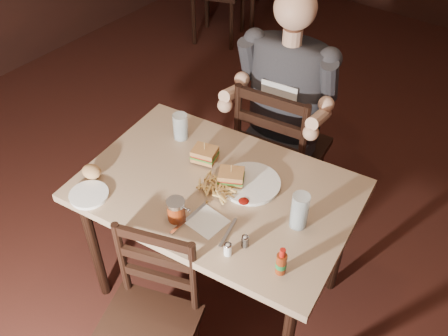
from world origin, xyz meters
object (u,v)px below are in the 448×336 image
Objects in this scene: side_plate at (89,196)px; diner at (285,81)px; hot_sauce at (282,261)px; chair_far at (282,149)px; syrup_dispenser at (176,210)px; glass_right at (300,211)px; dinner_plate at (250,184)px; main_table at (217,200)px; chair_near at (144,334)px; glass_left at (180,126)px.

diner is at bearing 71.98° from side_plate.
hot_sauce is 0.78× the size of side_plate.
syrup_dispenser is at bearing 85.24° from chair_far.
chair_far is 0.89m from glass_right.
main_table is at bearing -137.14° from dinner_plate.
dinner_plate is (0.11, 0.10, 0.09)m from main_table.
main_table is at bearing 78.00° from chair_near.
hot_sauce is at bearing -3.43° from syrup_dispenser.
glass_left is (-0.44, 0.76, 0.41)m from chair_near.
chair_far reaches higher than glass_right.
main_table is 0.71m from diner.
chair_near reaches higher than main_table.
syrup_dispenser is at bearing 86.10° from chair_near.
main_table is 9.93× the size of hot_sauce.
glass_left is 0.56m from side_plate.
dinner_plate is 2.01× the size of hot_sauce.
dinner_plate is at bearing 99.03° from chair_far.
glass_left is (-0.29, -0.47, -0.13)m from diner.
glass_left reaches higher than side_plate.
main_table is at bearing 88.06° from chair_far.
side_plate is at bearing -168.11° from syrup_dispenser.
syrup_dispenser is (0.05, -0.89, -0.15)m from diner.
main_table is 1.51× the size of chair_near.
main_table is at bearing -92.08° from diner.
hot_sauce reaches higher than side_plate.
main_table is 1.39× the size of diner.
glass_right is at bearing -13.72° from dinner_plate.
syrup_dispenser is (0.06, -0.94, 0.33)m from chair_far.
side_plate is at bearing -94.65° from glass_left.
chair_far is 5.87× the size of side_plate.
diner reaches higher than main_table.
main_table is 0.28m from syrup_dispenser.
glass_right is at bearing 117.18° from chair_far.
main_table is at bearing 43.31° from side_plate.
dinner_plate is 1.96× the size of glass_left.
diner is 3.55× the size of dinner_plate.
glass_left is (-0.47, 0.07, 0.06)m from dinner_plate.
side_plate is at bearing -116.36° from diner.
hot_sauce reaches higher than main_table.
chair_far is 7.29× the size of glass_left.
chair_near reaches higher than dinner_plate.
chair_far is 1.14× the size of chair_near.
syrup_dispenser is (0.34, -0.42, -0.02)m from glass_left.
syrup_dispenser is at bearing -110.10° from dinner_plate.
chair_far is at bearing 73.06° from side_plate.
chair_far is 9.61× the size of syrup_dispenser.
glass_left is 0.77m from glass_right.
main_table is 0.43m from glass_right.
chair_near is 3.26× the size of dinner_plate.
main_table is 0.73m from chair_far.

